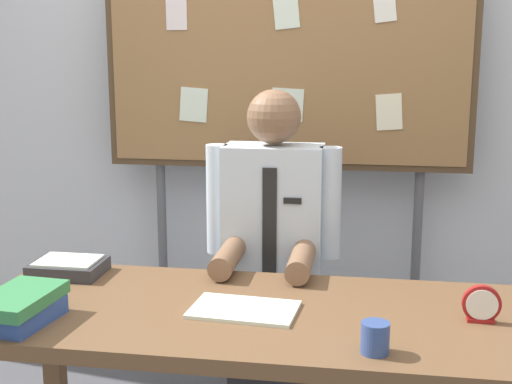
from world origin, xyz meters
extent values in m
cube|color=silver|center=(0.00, 1.26, 1.35)|extent=(6.40, 0.08, 2.70)
cube|color=brown|center=(0.00, 0.00, 0.70)|extent=(1.80, 0.77, 0.05)
cube|color=brown|center=(-0.84, 0.32, 0.34)|extent=(0.07, 0.07, 0.67)
cube|color=#2D2D33|center=(0.00, 0.64, 0.22)|extent=(0.34, 0.30, 0.44)
cube|color=silver|center=(0.00, 0.64, 0.81)|extent=(0.40, 0.22, 0.73)
sphere|color=brown|center=(0.00, 0.64, 1.29)|extent=(0.22, 0.22, 0.22)
cylinder|color=silver|center=(-0.23, 0.62, 0.95)|extent=(0.09, 0.09, 0.45)
cylinder|color=silver|center=(0.23, 0.62, 0.95)|extent=(0.09, 0.09, 0.45)
cylinder|color=brown|center=(-0.14, 0.38, 0.77)|extent=(0.09, 0.30, 0.09)
cylinder|color=brown|center=(0.14, 0.38, 0.77)|extent=(0.09, 0.30, 0.09)
cube|color=black|center=(0.00, 0.53, 0.86)|extent=(0.06, 0.01, 0.47)
cube|color=black|center=(0.09, 0.53, 0.97)|extent=(0.07, 0.01, 0.02)
cube|color=#4C3823|center=(0.00, 1.06, 1.51)|extent=(1.67, 0.05, 1.00)
cube|color=olive|center=(0.00, 1.04, 1.51)|extent=(1.61, 0.04, 0.94)
cylinder|color=#59595E|center=(-0.61, 1.09, 0.52)|extent=(0.04, 0.04, 1.04)
cylinder|color=#59595E|center=(0.61, 1.09, 0.52)|extent=(0.04, 0.04, 1.04)
cube|color=silver|center=(-0.50, 1.02, 1.73)|extent=(0.10, 0.00, 0.18)
cube|color=silver|center=(0.00, 1.02, 1.72)|extent=(0.13, 0.00, 0.17)
cube|color=silver|center=(0.01, 1.02, 1.30)|extent=(0.15, 0.00, 0.15)
cube|color=white|center=(0.43, 1.02, 1.73)|extent=(0.11, 0.00, 0.14)
cube|color=#F4EFCC|center=(0.46, 1.02, 1.28)|extent=(0.12, 0.00, 0.17)
cube|color=silver|center=(-0.43, 1.02, 1.30)|extent=(0.14, 0.00, 0.16)
cube|color=#2D4C99|center=(-0.66, -0.23, 0.75)|extent=(0.21, 0.27, 0.06)
cube|color=#337F47|center=(-0.67, -0.23, 0.80)|extent=(0.21, 0.31, 0.04)
cube|color=silver|center=(-0.01, -0.02, 0.73)|extent=(0.36, 0.24, 0.01)
cylinder|color=maroon|center=(0.73, 0.01, 0.78)|extent=(0.12, 0.02, 0.12)
cylinder|color=white|center=(0.73, 0.00, 0.78)|extent=(0.10, 0.00, 0.10)
cube|color=maroon|center=(0.73, 0.01, 0.73)|extent=(0.08, 0.04, 0.01)
cylinder|color=#334C8C|center=(0.41, -0.27, 0.77)|extent=(0.08, 0.08, 0.09)
cube|color=#333338|center=(-0.72, 0.24, 0.75)|extent=(0.26, 0.20, 0.05)
cube|color=silver|center=(-0.72, 0.24, 0.77)|extent=(0.22, 0.17, 0.01)
camera|label=1|loc=(0.37, -2.09, 1.55)|focal=48.58mm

